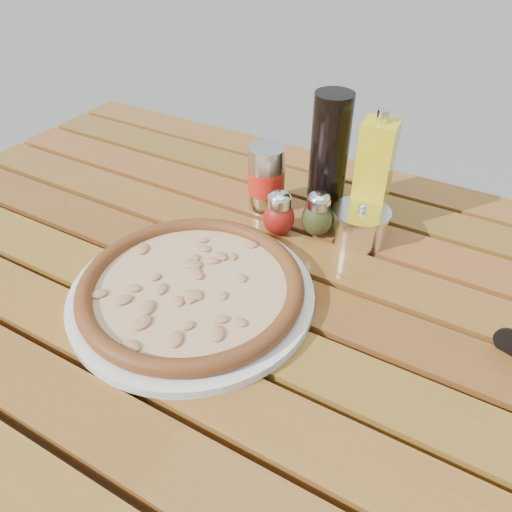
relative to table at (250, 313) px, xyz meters
The scene contains 10 objects.
ground 0.67m from the table, 90.00° to the left, with size 60.00×60.00×0.00m, color slate.
table is the anchor object (origin of this frame).
plate 0.13m from the table, 122.54° to the right, with size 0.36×0.36×0.01m, color silver.
pizza 0.14m from the table, 122.54° to the right, with size 0.38×0.38×0.03m.
pepper_shaker 0.17m from the table, 98.06° to the left, with size 0.06×0.06×0.08m.
oregano_shaker 0.20m from the table, 76.22° to the left, with size 0.07×0.07×0.08m.
dark_bottle 0.30m from the table, 84.93° to the left, with size 0.07×0.07×0.22m, color black.
soda_can 0.25m from the table, 111.96° to the left, with size 0.08×0.08×0.12m.
olive_oil_cruet 0.31m from the table, 66.30° to the left, with size 0.06×0.06×0.21m.
parmesan_tin 0.24m from the table, 58.75° to the left, with size 0.10×0.10×0.07m.
Camera 1 is at (0.30, -0.50, 1.26)m, focal length 35.00 mm.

